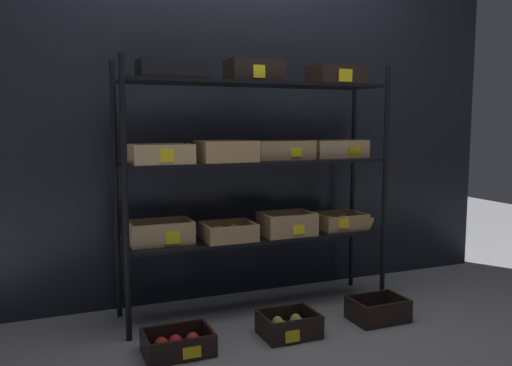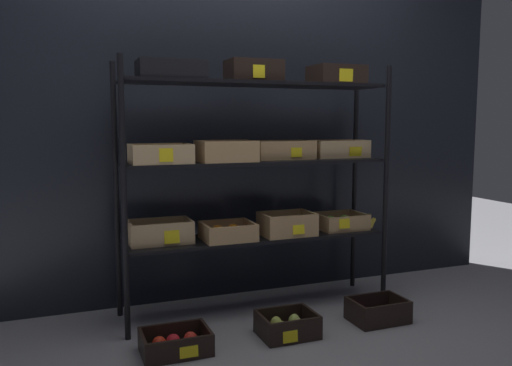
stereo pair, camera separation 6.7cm
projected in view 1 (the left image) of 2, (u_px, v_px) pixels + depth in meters
name	position (u px, v px, depth m)	size (l,w,h in m)	color
ground_plane	(256.00, 308.00, 3.30)	(10.00, 10.00, 0.00)	gray
storefront_wall	(234.00, 106.00, 3.51)	(4.03, 0.12, 2.56)	black
display_rack	(256.00, 164.00, 3.18)	(1.75, 0.41, 1.54)	black
crate_ground_apple_red	(178.00, 345.00, 2.65)	(0.35, 0.25, 0.12)	black
crate_ground_pear	(289.00, 326.00, 2.87)	(0.31, 0.25, 0.13)	black
crate_ground_plum	(378.00, 312.00, 3.10)	(0.33, 0.23, 0.14)	black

